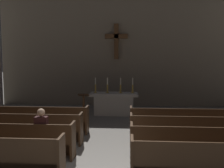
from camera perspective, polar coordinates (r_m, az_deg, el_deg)
pew_left_row_3 at (r=8.39m, az=-20.34°, el=-9.16°), size 3.95×0.50×0.95m
pew_left_row_4 at (r=9.38m, az=-17.53°, el=-7.47°), size 3.95×0.50×0.95m
pew_right_row_2 at (r=6.91m, az=21.12°, el=-12.42°), size 3.95×0.50×0.95m
pew_right_row_3 at (r=7.93m, az=18.70°, el=-9.96°), size 3.95×0.50×0.95m
pew_right_row_4 at (r=8.98m, az=16.87°, el=-8.05°), size 3.95×0.50×0.95m
altar at (r=11.66m, az=0.44°, el=-4.32°), size 2.20×0.90×1.01m
candlestick_outer_left at (r=11.64m, az=-3.74°, el=-0.87°), size 0.16×0.16×0.69m
candlestick_inner_left at (r=11.58m, az=-1.04°, el=-0.90°), size 0.16×0.16×0.69m
candlestick_inner_right at (r=11.54m, az=1.93°, el=-0.92°), size 0.16×0.16×0.69m
candlestick_outer_right at (r=11.54m, az=4.66°, el=-0.94°), size 0.16×0.16×0.69m
apse_with_cross at (r=13.82m, az=1.03°, el=8.13°), size 12.65×0.47×6.28m
lectern at (r=10.62m, az=-6.36°, el=-5.29°), size 0.44×0.36×1.15m
lone_worshipper at (r=6.95m, az=-15.29°, el=-10.27°), size 0.32×0.43×1.32m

